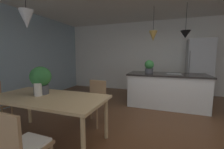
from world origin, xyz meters
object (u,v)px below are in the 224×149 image
object	(u,v)px
potted_plant_on_island	(149,66)
vase_on_dining_table	(38,89)
dining_table	(48,101)
refrigerator	(199,69)
chair_near_right	(21,147)
kitchen_island	(166,89)
potted_plant_on_table	(41,79)
chair_far_right	(95,100)

from	to	relation	value
potted_plant_on_island	vase_on_dining_table	bearing A→B (deg)	-121.65
dining_table	refrigerator	size ratio (longest dim) A/B	0.97
dining_table	chair_near_right	xyz separation A→B (m)	(0.42, -0.81, -0.19)
kitchen_island	potted_plant_on_table	world-z (taller)	potted_plant_on_table
potted_plant_on_table	vase_on_dining_table	bearing A→B (deg)	-67.79
kitchen_island	dining_table	bearing A→B (deg)	-126.67
potted_plant_on_table	vase_on_dining_table	xyz separation A→B (m)	(0.04, -0.11, -0.15)
chair_far_right	refrigerator	size ratio (longest dim) A/B	0.45
dining_table	chair_far_right	world-z (taller)	chair_far_right
chair_far_right	kitchen_island	size ratio (longest dim) A/B	0.43
chair_far_right	kitchen_island	xyz separation A→B (m)	(1.39, 1.62, -0.01)
kitchen_island	chair_near_right	bearing A→B (deg)	-113.19
dining_table	vase_on_dining_table	world-z (taller)	vase_on_dining_table
vase_on_dining_table	potted_plant_on_island	bearing A→B (deg)	58.35
refrigerator	vase_on_dining_table	xyz separation A→B (m)	(-2.99, -3.71, -0.13)
chair_far_right	vase_on_dining_table	bearing A→B (deg)	-125.76
refrigerator	chair_far_right	bearing A→B (deg)	-129.63
refrigerator	potted_plant_on_island	xyz separation A→B (m)	(-1.48, -1.27, 0.12)
chair_near_right	vase_on_dining_table	size ratio (longest dim) A/B	4.17
dining_table	chair_far_right	bearing A→B (deg)	62.50
chair_far_right	potted_plant_on_island	xyz separation A→B (m)	(0.91, 1.62, 0.62)
dining_table	chair_near_right	world-z (taller)	chair_near_right
potted_plant_on_island	vase_on_dining_table	xyz separation A→B (m)	(-1.51, -2.45, -0.25)
potted_plant_on_island	potted_plant_on_table	xyz separation A→B (m)	(-1.55, -2.34, -0.10)
chair_far_right	chair_near_right	distance (m)	1.63
dining_table	kitchen_island	distance (m)	3.04
vase_on_dining_table	refrigerator	bearing A→B (deg)	51.20
dining_table	potted_plant_on_table	bearing A→B (deg)	156.85
potted_plant_on_island	vase_on_dining_table	distance (m)	2.88
chair_far_right	chair_near_right	xyz separation A→B (m)	(-0.00, -1.63, 0.00)
potted_plant_on_table	chair_far_right	bearing A→B (deg)	48.27
chair_far_right	kitchen_island	world-z (taller)	kitchen_island
dining_table	kitchen_island	world-z (taller)	kitchen_island
dining_table	potted_plant_on_island	world-z (taller)	potted_plant_on_island
dining_table	potted_plant_on_table	distance (m)	0.40
kitchen_island	refrigerator	size ratio (longest dim) A/B	1.06
dining_table	kitchen_island	bearing A→B (deg)	53.33
potted_plant_on_island	refrigerator	bearing A→B (deg)	40.62
dining_table	vase_on_dining_table	bearing A→B (deg)	-174.71
chair_near_right	vase_on_dining_table	xyz separation A→B (m)	(-0.59, 0.80, 0.36)
potted_plant_on_table	vase_on_dining_table	distance (m)	0.19
chair_far_right	refrigerator	xyz separation A→B (m)	(2.39, 2.89, 0.49)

